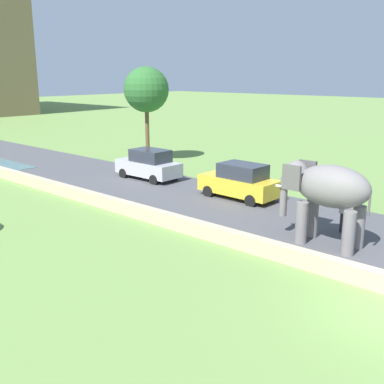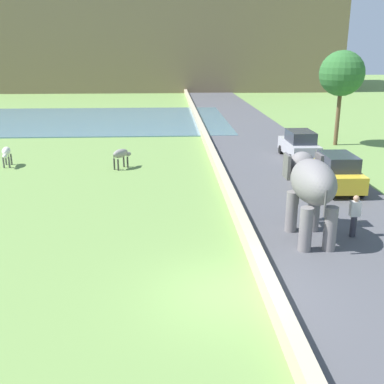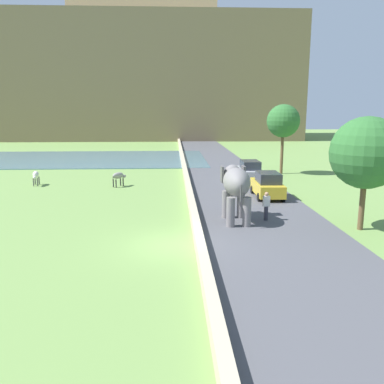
{
  "view_description": "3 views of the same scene",
  "coord_description": "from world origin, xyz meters",
  "px_view_note": "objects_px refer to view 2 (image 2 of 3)",
  "views": [
    {
      "loc": [
        -11.4,
        -3.03,
        6.04
      ],
      "look_at": [
        0.71,
        7.65,
        1.85
      ],
      "focal_mm": 42.82,
      "sensor_mm": 36.0,
      "label": 1
    },
    {
      "loc": [
        -1.53,
        -11.36,
        6.61
      ],
      "look_at": [
        -0.67,
        5.27,
        1.37
      ],
      "focal_mm": 42.77,
      "sensor_mm": 36.0,
      "label": 2
    },
    {
      "loc": [
        0.09,
        -17.18,
        5.95
      ],
      "look_at": [
        1.19,
        6.05,
        1.2
      ],
      "focal_mm": 37.47,
      "sensor_mm": 36.0,
      "label": 3
    }
  ],
  "objects_px": {
    "elephant": "(311,185)",
    "car_silver": "(299,145)",
    "car_yellow": "(336,172)",
    "cow_white": "(6,153)",
    "cow_grey": "(121,154)",
    "person_beside_elephant": "(354,216)"
  },
  "relations": [
    {
      "from": "elephant",
      "to": "car_silver",
      "type": "distance_m",
      "value": 12.88
    },
    {
      "from": "car_yellow",
      "to": "cow_white",
      "type": "height_order",
      "value": "car_yellow"
    },
    {
      "from": "car_silver",
      "to": "cow_grey",
      "type": "xyz_separation_m",
      "value": [
        -10.83,
        -1.82,
        -0.06
      ]
    },
    {
      "from": "car_silver",
      "to": "elephant",
      "type": "bearing_deg",
      "value": -104.22
    },
    {
      "from": "elephant",
      "to": "cow_grey",
      "type": "relative_size",
      "value": 2.69
    },
    {
      "from": "car_yellow",
      "to": "car_silver",
      "type": "height_order",
      "value": "same"
    },
    {
      "from": "car_yellow",
      "to": "cow_grey",
      "type": "xyz_separation_m",
      "value": [
        -10.82,
        4.68,
        -0.06
      ]
    },
    {
      "from": "cow_white",
      "to": "elephant",
      "type": "bearing_deg",
      "value": -38.46
    },
    {
      "from": "elephant",
      "to": "car_yellow",
      "type": "bearing_deg",
      "value": 62.02
    },
    {
      "from": "elephant",
      "to": "person_beside_elephant",
      "type": "distance_m",
      "value": 2.05
    },
    {
      "from": "elephant",
      "to": "cow_grey",
      "type": "bearing_deg",
      "value": 125.86
    },
    {
      "from": "person_beside_elephant",
      "to": "car_silver",
      "type": "relative_size",
      "value": 0.41
    },
    {
      "from": "cow_grey",
      "to": "cow_white",
      "type": "relative_size",
      "value": 0.91
    },
    {
      "from": "cow_grey",
      "to": "car_yellow",
      "type": "bearing_deg",
      "value": -23.4
    },
    {
      "from": "person_beside_elephant",
      "to": "car_silver",
      "type": "bearing_deg",
      "value": 83.31
    },
    {
      "from": "car_yellow",
      "to": "car_silver",
      "type": "relative_size",
      "value": 1.01
    },
    {
      "from": "elephant",
      "to": "cow_grey",
      "type": "distance_m",
      "value": 13.15
    },
    {
      "from": "elephant",
      "to": "car_yellow",
      "type": "xyz_separation_m",
      "value": [
        3.15,
        5.93,
        -1.14
      ]
    },
    {
      "from": "cow_grey",
      "to": "cow_white",
      "type": "xyz_separation_m",
      "value": [
        -6.73,
        0.83,
        0.0
      ]
    },
    {
      "from": "elephant",
      "to": "car_yellow",
      "type": "relative_size",
      "value": 0.86
    },
    {
      "from": "elephant",
      "to": "cow_white",
      "type": "bearing_deg",
      "value": 141.54
    },
    {
      "from": "elephant",
      "to": "cow_white",
      "type": "height_order",
      "value": "elephant"
    }
  ]
}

